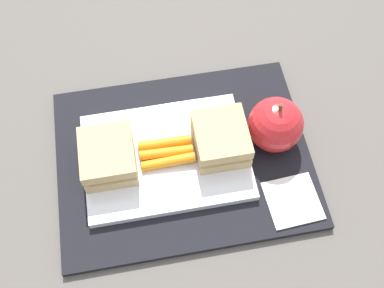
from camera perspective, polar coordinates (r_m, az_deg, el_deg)
name	(u,v)px	position (r m, az deg, el deg)	size (l,w,h in m)	color
ground_plane	(184,159)	(0.69, -1.03, -1.83)	(2.40, 2.40, 0.00)	#56514C
lunchbag_mat	(183,158)	(0.68, -1.03, -1.64)	(0.36, 0.28, 0.01)	black
food_tray	(166,157)	(0.67, -3.15, -1.55)	(0.23, 0.17, 0.01)	white
sandwich_half_left	(108,157)	(0.65, -10.07, -1.50)	(0.07, 0.08, 0.04)	tan
sandwich_half_right	(221,139)	(0.65, 3.49, 0.63)	(0.07, 0.08, 0.04)	tan
carrot_sticks_bundle	(166,152)	(0.66, -3.11, -1.02)	(0.08, 0.04, 0.02)	orange
apple	(275,125)	(0.67, 10.01, 2.31)	(0.08, 0.08, 0.09)	red
paper_napkin	(293,201)	(0.66, 12.03, -6.70)	(0.07, 0.07, 0.00)	white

